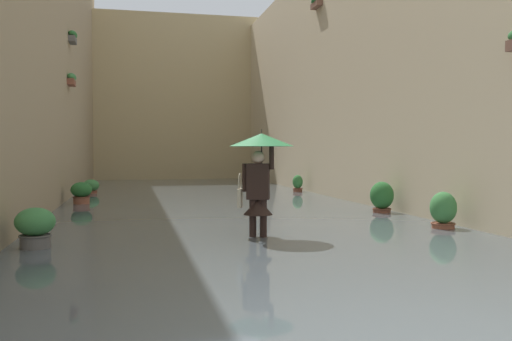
{
  "coord_description": "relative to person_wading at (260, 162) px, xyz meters",
  "views": [
    {
      "loc": [
        2.17,
        3.42,
        1.64
      ],
      "look_at": [
        0.03,
        -6.13,
        1.29
      ],
      "focal_mm": 38.96,
      "sensor_mm": 36.0,
      "label": 1
    }
  ],
  "objects": [
    {
      "name": "potted_plant_mid_right",
      "position": [
        3.55,
        0.33,
        -1.0
      ],
      "size": [
        0.59,
        0.59,
        0.79
      ],
      "color": "#66605B",
      "rests_on": "ground_plane"
    },
    {
      "name": "building_facade_left",
      "position": [
        -5.0,
        -7.01,
        2.69
      ],
      "size": [
        2.04,
        29.53,
        8.29
      ],
      "color": "beige",
      "rests_on": "ground_plane"
    },
    {
      "name": "potted_plant_mid_left",
      "position": [
        -3.64,
        -0.29,
        -0.99
      ],
      "size": [
        0.5,
        0.5,
        0.87
      ],
      "color": "#9E563D",
      "rests_on": "ground_plane"
    },
    {
      "name": "potted_plant_near_left",
      "position": [
        -3.69,
        -3.04,
        -0.95
      ],
      "size": [
        0.56,
        0.56,
        0.91
      ],
      "color": "brown",
      "rests_on": "ground_plane"
    },
    {
      "name": "ground_plane",
      "position": [
        -0.05,
        -7.02,
        -1.45
      ],
      "size": [
        63.83,
        63.83,
        0.0
      ],
      "primitive_type": "plane",
      "color": "slate"
    },
    {
      "name": "building_facade_far",
      "position": [
        -0.05,
        -20.69,
        2.92
      ],
      "size": [
        11.7,
        1.8,
        8.74
      ],
      "primitive_type": "cube",
      "color": "tan",
      "rests_on": "ground_plane"
    },
    {
      "name": "flood_water",
      "position": [
        -0.05,
        -7.02,
        -1.36
      ],
      "size": [
        8.9,
        31.53,
        0.17
      ],
      "primitive_type": "cube",
      "color": "#515B60",
      "rests_on": "ground_plane"
    },
    {
      "name": "person_wading",
      "position": [
        0.0,
        0.0,
        0.0
      ],
      "size": [
        1.1,
        1.1,
        2.01
      ],
      "color": "black",
      "rests_on": "ground_plane"
    },
    {
      "name": "potted_plant_near_right",
      "position": [
        3.49,
        -10.69,
        -1.07
      ],
      "size": [
        0.55,
        0.55,
        0.66
      ],
      "color": "#9E563D",
      "rests_on": "ground_plane"
    },
    {
      "name": "potted_plant_far_left",
      "position": [
        -3.7,
        -9.94,
        -1.04
      ],
      "size": [
        0.37,
        0.37,
        0.78
      ],
      "color": "brown",
      "rests_on": "ground_plane"
    },
    {
      "name": "potted_plant_far_right",
      "position": [
        3.49,
        -6.89,
        -1.01
      ],
      "size": [
        0.58,
        0.58,
        0.78
      ],
      "color": "#9E563D",
      "rests_on": "ground_plane"
    }
  ]
}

